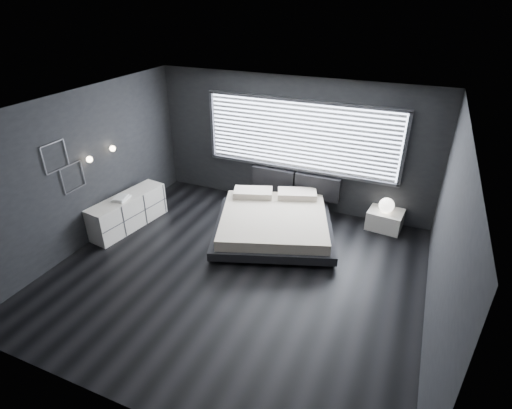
% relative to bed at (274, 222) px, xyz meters
% --- Properties ---
extents(room, '(6.04, 6.00, 2.80)m').
position_rel_bed_xyz_m(room, '(-0.14, -1.41, 1.13)').
color(room, black).
rests_on(room, ground).
extents(window, '(4.14, 0.09, 1.52)m').
position_rel_bed_xyz_m(window, '(0.06, 1.29, 1.34)').
color(window, white).
rests_on(window, ground).
extents(headboard, '(1.96, 0.16, 0.52)m').
position_rel_bed_xyz_m(headboard, '(0.01, 1.23, 0.30)').
color(headboard, black).
rests_on(headboard, ground).
extents(sconce_near, '(0.18, 0.11, 0.11)m').
position_rel_bed_xyz_m(sconce_near, '(-3.02, -1.36, 1.33)').
color(sconce_near, silver).
rests_on(sconce_near, ground).
extents(sconce_far, '(0.18, 0.11, 0.11)m').
position_rel_bed_xyz_m(sconce_far, '(-3.02, -0.76, 1.33)').
color(sconce_far, silver).
rests_on(sconce_far, ground).
extents(wall_art_upper, '(0.01, 0.48, 0.48)m').
position_rel_bed_xyz_m(wall_art_upper, '(-3.11, -1.96, 1.58)').
color(wall_art_upper, '#47474C').
rests_on(wall_art_upper, ground).
extents(wall_art_lower, '(0.01, 0.48, 0.48)m').
position_rel_bed_xyz_m(wall_art_lower, '(-3.11, -1.71, 1.11)').
color(wall_art_lower, '#47474C').
rests_on(wall_art_lower, ground).
extents(bed, '(2.82, 2.76, 0.58)m').
position_rel_bed_xyz_m(bed, '(0.00, 0.00, 0.00)').
color(bed, black).
rests_on(bed, ground).
extents(nightstand, '(0.72, 0.62, 0.39)m').
position_rel_bed_xyz_m(nightstand, '(1.98, 1.09, -0.08)').
color(nightstand, silver).
rests_on(nightstand, ground).
extents(orb_lamp, '(0.30, 0.30, 0.30)m').
position_rel_bed_xyz_m(orb_lamp, '(1.96, 1.05, 0.26)').
color(orb_lamp, white).
rests_on(orb_lamp, nightstand).
extents(dresser, '(0.71, 1.73, 0.67)m').
position_rel_bed_xyz_m(dresser, '(-2.79, -0.87, 0.07)').
color(dresser, silver).
rests_on(dresser, ground).
extents(book_stack, '(0.30, 0.37, 0.07)m').
position_rel_bed_xyz_m(book_stack, '(-2.79, -1.01, 0.43)').
color(book_stack, silver).
rests_on(book_stack, dresser).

